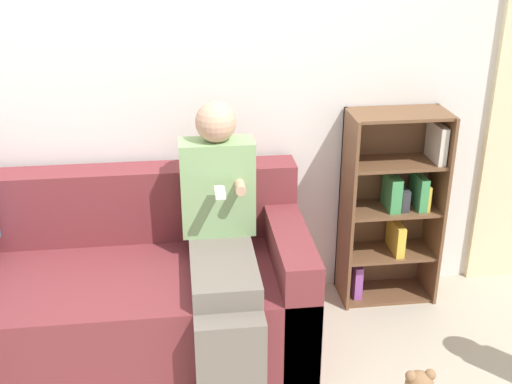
# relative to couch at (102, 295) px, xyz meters

# --- Properties ---
(back_wall) EXTENTS (10.00, 0.06, 2.55)m
(back_wall) POSITION_rel_couch_xyz_m (0.38, 0.49, 0.96)
(back_wall) COLOR silver
(back_wall) RESTS_ON ground_plane
(couch) EXTENTS (2.13, 0.91, 0.89)m
(couch) POSITION_rel_couch_xyz_m (0.00, 0.00, 0.00)
(couch) COLOR maroon
(couch) RESTS_ON ground_plane
(adult_seated) EXTENTS (0.38, 0.83, 1.29)m
(adult_seated) POSITION_rel_couch_xyz_m (0.62, -0.12, 0.35)
(adult_seated) COLOR #70665B
(adult_seated) RESTS_ON ground_plane
(bookshelf) EXTENTS (0.55, 0.30, 1.15)m
(bookshelf) POSITION_rel_couch_xyz_m (1.65, 0.33, 0.27)
(bookshelf) COLOR brown
(bookshelf) RESTS_ON ground_plane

